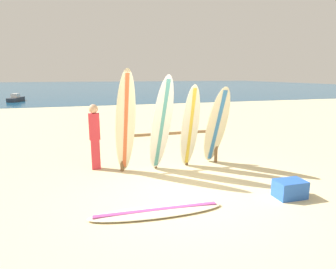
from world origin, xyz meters
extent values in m
plane|color=beige|center=(0.00, 0.00, 0.00)|extent=(120.00, 120.00, 0.00)
cube|color=navy|center=(0.00, 58.00, 0.00)|extent=(120.00, 80.00, 0.01)
cylinder|color=brown|center=(-1.15, 1.81, 0.53)|extent=(0.09, 0.09, 1.06)
cylinder|color=brown|center=(-0.27, 1.81, 0.53)|extent=(0.09, 0.09, 1.06)
cylinder|color=brown|center=(0.62, 1.81, 0.53)|extent=(0.09, 0.09, 1.06)
cylinder|color=brown|center=(1.50, 1.81, 0.53)|extent=(0.09, 0.09, 1.06)
cylinder|color=brown|center=(0.17, 1.81, 0.91)|extent=(2.75, 0.08, 0.08)
ellipsoid|color=beige|center=(-1.07, 1.49, 1.30)|extent=(0.53, 0.87, 2.59)
cube|color=#CC5933|center=(-1.07, 1.49, 1.30)|extent=(0.14, 0.79, 2.39)
ellipsoid|color=white|center=(-0.21, 1.39, 1.23)|extent=(0.68, 0.96, 2.45)
cube|color=teal|center=(-0.21, 1.39, 1.23)|extent=(0.25, 0.82, 2.26)
ellipsoid|color=silver|center=(0.61, 1.56, 1.11)|extent=(0.52, 0.61, 2.22)
cube|color=gold|center=(0.61, 1.56, 1.11)|extent=(0.12, 0.55, 2.04)
ellipsoid|color=beige|center=(1.35, 1.54, 1.09)|extent=(0.59, 0.99, 2.17)
cube|color=#3372B2|center=(1.35, 1.54, 1.09)|extent=(0.12, 0.92, 2.00)
ellipsoid|color=beige|center=(-0.86, -0.65, 0.04)|extent=(2.46, 0.63, 0.07)
cube|color=#A53F8C|center=(-0.86, -0.65, 0.04)|extent=(2.25, 0.19, 0.08)
cube|color=#D8333F|center=(-1.78, 2.18, 0.40)|extent=(0.23, 0.15, 0.80)
cube|color=#D8333F|center=(-1.78, 2.18, 1.14)|extent=(0.28, 0.18, 0.68)
sphere|color=tan|center=(-1.78, 2.18, 1.59)|extent=(0.23, 0.23, 0.23)
cube|color=#333842|center=(-7.96, 24.19, 0.18)|extent=(1.14, 2.55, 0.35)
cube|color=silver|center=(-7.96, 24.19, 0.54)|extent=(0.67, 0.96, 0.36)
cube|color=blue|center=(1.88, -0.77, 0.18)|extent=(0.61, 0.41, 0.36)
camera|label=1|loc=(-2.02, -5.22, 2.44)|focal=30.43mm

